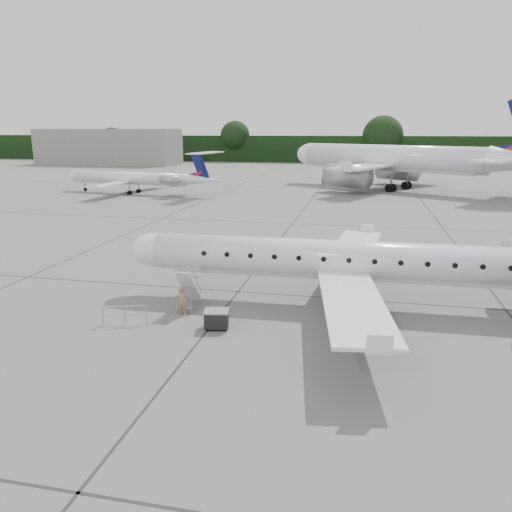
# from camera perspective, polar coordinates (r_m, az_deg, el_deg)

# --- Properties ---
(ground) EXTENTS (320.00, 320.00, 0.00)m
(ground) POSITION_cam_1_polar(r_m,az_deg,el_deg) (27.10, 5.44, -7.12)
(ground) COLOR slate
(ground) RESTS_ON ground
(treeline) EXTENTS (260.00, 4.00, 8.00)m
(treeline) POSITION_cam_1_polar(r_m,az_deg,el_deg) (155.22, 11.42, 11.83)
(treeline) COLOR black
(treeline) RESTS_ON ground
(terminal_building) EXTENTS (40.00, 14.00, 10.00)m
(terminal_building) POSITION_cam_1_polar(r_m,az_deg,el_deg) (153.54, -16.46, 11.89)
(terminal_building) COLOR slate
(terminal_building) RESTS_ON ground
(main_regional_jet) EXTENTS (30.01, 21.89, 7.59)m
(main_regional_jet) POSITION_cam_1_polar(r_m,az_deg,el_deg) (28.38, 10.99, 1.68)
(main_regional_jet) COLOR silver
(main_regional_jet) RESTS_ON ground
(airstair) EXTENTS (0.89, 2.13, 2.38)m
(airstair) POSITION_cam_1_polar(r_m,az_deg,el_deg) (28.41, -7.66, -3.62)
(airstair) COLOR silver
(airstair) RESTS_ON ground
(passenger) EXTENTS (0.63, 0.44, 1.66)m
(passenger) POSITION_cam_1_polar(r_m,az_deg,el_deg) (27.45, -8.44, -5.09)
(passenger) COLOR #956A51
(passenger) RESTS_ON ground
(safety_railing) EXTENTS (2.11, 0.77, 1.00)m
(safety_railing) POSITION_cam_1_polar(r_m,az_deg,el_deg) (26.90, -14.79, -6.58)
(safety_railing) COLOR #9A9DA2
(safety_railing) RESTS_ON ground
(baggage_cart) EXTENTS (1.36, 1.18, 1.03)m
(baggage_cart) POSITION_cam_1_polar(r_m,az_deg,el_deg) (25.59, -4.52, -7.18)
(baggage_cart) COLOR black
(baggage_cart) RESTS_ON ground
(bg_narrowbody) EXTENTS (50.34, 46.45, 14.71)m
(bg_narrowbody) POSITION_cam_1_polar(r_m,az_deg,el_deg) (87.24, 15.10, 12.15)
(bg_narrowbody) COLOR silver
(bg_narrowbody) RESTS_ON ground
(bg_regional_left) EXTENTS (28.31, 22.38, 6.74)m
(bg_regional_left) POSITION_cam_1_polar(r_m,az_deg,el_deg) (81.90, -14.42, 9.28)
(bg_regional_left) COLOR silver
(bg_regional_left) RESTS_ON ground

